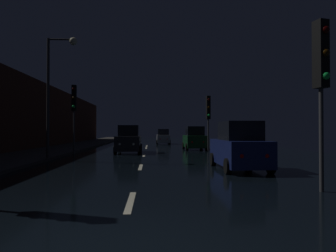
# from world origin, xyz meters

# --- Properties ---
(ground) EXTENTS (27.27, 84.00, 0.02)m
(ground) POSITION_xyz_m (0.00, 24.50, -0.01)
(ground) COLOR black
(sidewalk_left) EXTENTS (4.40, 84.00, 0.15)m
(sidewalk_left) POSITION_xyz_m (-7.44, 24.50, 0.07)
(sidewalk_left) COLOR #33302D
(sidewalk_left) RESTS_ON ground
(building_facade_left) EXTENTS (0.80, 63.00, 6.25)m
(building_facade_left) POSITION_xyz_m (-10.04, 21.00, 3.13)
(building_facade_left) COLOR #472319
(building_facade_left) RESTS_ON ground
(lane_centerline) EXTENTS (0.16, 28.59, 0.01)m
(lane_centerline) POSITION_xyz_m (0.00, 18.56, 0.01)
(lane_centerline) COLOR beige
(lane_centerline) RESTS_ON ground
(traffic_light_far_right) EXTENTS (0.34, 0.47, 4.52)m
(traffic_light_far_right) POSITION_xyz_m (5.14, 20.27, 3.25)
(traffic_light_far_right) COLOR #38383A
(traffic_light_far_right) RESTS_ON ground
(traffic_light_far_left) EXTENTS (0.31, 0.46, 5.02)m
(traffic_light_far_left) POSITION_xyz_m (-5.14, 18.17, 3.66)
(traffic_light_far_left) COLOR #38383A
(traffic_light_far_left) RESTS_ON ground
(traffic_light_near_right) EXTENTS (0.37, 0.48, 4.79)m
(traffic_light_near_right) POSITION_xyz_m (5.24, 3.91, 3.48)
(traffic_light_near_right) COLOR #38383A
(traffic_light_near_right) RESTS_ON ground
(streetlamp_overhead) EXTENTS (1.70, 0.44, 7.00)m
(streetlamp_overhead) POSITION_xyz_m (-4.87, 13.19, 4.66)
(streetlamp_overhead) COLOR #2D2D30
(streetlamp_overhead) RESTS_ON ground
(car_approaching_headlights) EXTENTS (1.92, 4.16, 2.10)m
(car_approaching_headlights) POSITION_xyz_m (-1.22, 19.03, 0.96)
(car_approaching_headlights) COLOR black
(car_approaching_headlights) RESTS_ON ground
(car_parked_right_far) EXTENTS (1.88, 4.08, 2.06)m
(car_parked_right_far) POSITION_xyz_m (4.34, 22.61, 0.94)
(car_parked_right_far) COLOR #0F3819
(car_parked_right_far) RESTS_ON ground
(car_parked_right_near) EXTENTS (1.93, 4.17, 2.10)m
(car_parked_right_near) POSITION_xyz_m (4.34, 8.83, 0.96)
(car_parked_right_near) COLOR #141E51
(car_parked_right_near) RESTS_ON ground
(car_distant_taillights) EXTENTS (1.71, 3.70, 1.87)m
(car_distant_taillights) POSITION_xyz_m (1.97, 33.71, 0.85)
(car_distant_taillights) COLOR #A5A8AD
(car_distant_taillights) RESTS_ON ground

